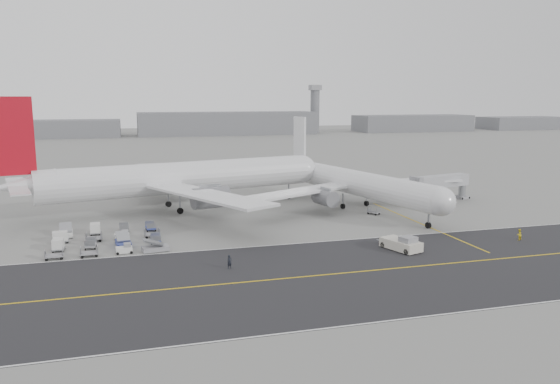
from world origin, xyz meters
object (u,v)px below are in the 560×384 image
object	(u,v)px
ground_crew_b	(519,235)
airliner_b	(356,183)
control_tower	(315,108)
airliner_a	(175,178)
pushback_tug	(402,244)
ground_crew_a	(230,262)
jet_bridge	(441,183)

from	to	relation	value
ground_crew_b	airliner_b	bearing A→B (deg)	-78.41
control_tower	ground_crew_b	world-z (taller)	control_tower
control_tower	airliner_a	size ratio (longest dim) A/B	0.47
airliner_a	pushback_tug	size ratio (longest dim) A/B	7.91
control_tower	ground_crew_a	distance (m)	297.99
airliner_b	jet_bridge	size ratio (longest dim) A/B	3.23
airliner_b	ground_crew_a	bearing A→B (deg)	-147.90
control_tower	jet_bridge	distance (m)	247.92
control_tower	airliner_a	world-z (taller)	control_tower
pushback_tug	jet_bridge	distance (m)	43.38
airliner_a	ground_crew_b	xyz separation A→B (m)	(51.39, -39.37, -5.70)
jet_bridge	ground_crew_b	world-z (taller)	jet_bridge
control_tower	pushback_tug	distance (m)	287.40
jet_bridge	control_tower	bearing A→B (deg)	63.83
airliner_a	ground_crew_a	world-z (taller)	airliner_a
control_tower	jet_bridge	size ratio (longest dim) A/B	1.93
airliner_b	pushback_tug	xyz separation A→B (m)	(-6.29, -31.95, -4.31)
pushback_tug	ground_crew_b	xyz separation A→B (m)	(21.14, 0.17, -0.04)
airliner_a	ground_crew_b	size ratio (longest dim) A/B	35.34
jet_bridge	ground_crew_a	xyz separation A→B (m)	(-54.14, -35.50, -3.26)
airliner_b	ground_crew_a	distance (m)	47.59
jet_bridge	ground_crew_a	world-z (taller)	jet_bridge
airliner_b	airliner_a	bearing A→B (deg)	154.65
jet_bridge	ground_crew_b	bearing A→B (deg)	-114.00
control_tower	airliner_a	xyz separation A→B (m)	(-112.16, -235.52, -9.63)
airliner_a	pushback_tug	distance (m)	50.11
airliner_a	ground_crew_a	distance (m)	42.05
airliner_a	pushback_tug	bearing A→B (deg)	-155.44
airliner_a	ground_crew_b	distance (m)	64.99
airliner_a	jet_bridge	bearing A→B (deg)	-108.83
ground_crew_a	ground_crew_b	world-z (taller)	ground_crew_a
ground_crew_a	ground_crew_b	size ratio (longest dim) A/B	1.02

